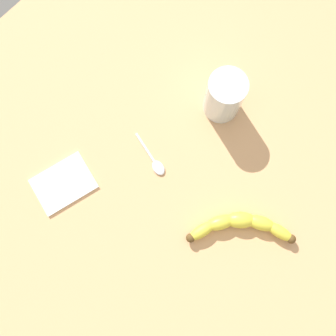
# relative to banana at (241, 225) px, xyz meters

# --- Properties ---
(wooden_tabletop) EXTENTS (1.20, 1.20, 0.03)m
(wooden_tabletop) POSITION_rel_banana_xyz_m (0.04, 0.15, -0.03)
(wooden_tabletop) COLOR tan
(wooden_tabletop) RESTS_ON ground
(banana) EXTENTS (0.17, 0.18, 0.04)m
(banana) POSITION_rel_banana_xyz_m (0.00, 0.00, 0.00)
(banana) COLOR yellow
(banana) RESTS_ON wooden_tabletop
(smoothie_glass) EXTENTS (0.08, 0.08, 0.12)m
(smoothie_glass) POSITION_rel_banana_xyz_m (0.17, 0.21, 0.04)
(smoothie_glass) COLOR silver
(smoothie_glass) RESTS_ON wooden_tabletop
(teaspoon) EXTENTS (0.04, 0.11, 0.01)m
(teaspoon) POSITION_rel_banana_xyz_m (-0.03, 0.22, -0.01)
(teaspoon) COLOR silver
(teaspoon) RESTS_ON wooden_tabletop
(folded_napkin) EXTENTS (0.15, 0.12, 0.01)m
(folded_napkin) POSITION_rel_banana_xyz_m (-0.20, 0.34, -0.01)
(folded_napkin) COLOR white
(folded_napkin) RESTS_ON wooden_tabletop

